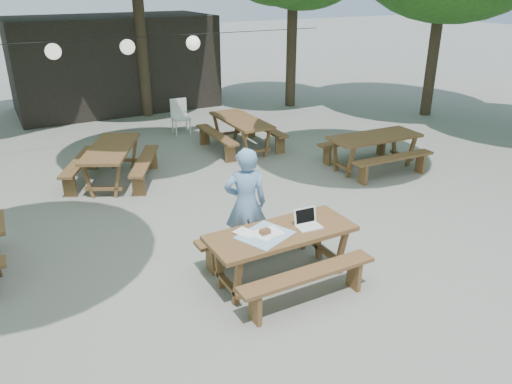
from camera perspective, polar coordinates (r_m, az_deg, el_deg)
The scene contains 11 objects.
ground at distance 7.58m, azimuth 1.00°, elevation -7.14°, with size 80.00×80.00×0.00m, color slate.
pavilion at distance 16.78m, azimuth -15.93°, elevation 14.02°, with size 6.00×3.00×2.80m, color black.
main_picnic_table at distance 6.81m, azimuth 2.85°, elevation -7.18°, with size 2.00×1.58×0.75m.
picnic_table_ne at distance 11.11m, azimuth 13.28°, elevation 4.52°, with size 2.04×1.67×0.75m.
picnic_table_far_w at distance 10.49m, azimuth -16.09°, elevation 3.11°, with size 2.27×2.41×0.75m.
picnic_table_far_e at distance 12.12m, azimuth -1.71°, elevation 6.70°, with size 1.60×2.01×0.75m.
woman at distance 7.17m, azimuth -1.18°, elevation -1.38°, with size 0.62×0.41×1.69m, color #6C92C5.
plastic_chair at distance 13.62m, azimuth -8.57°, elevation 7.74°, with size 0.48×0.48×0.90m.
laptop at distance 6.77m, azimuth 5.86°, elevation -3.40°, with size 0.35×0.28×0.24m.
tabletop_clutter at distance 6.52m, azimuth 0.97°, elevation -4.84°, with size 0.81×0.76×0.08m.
paper_lanterns at distance 12.15m, azimuth -14.41°, elevation 15.78°, with size 9.00×0.34×0.38m.
Camera 1 is at (-3.25, -5.67, 3.82)m, focal length 35.00 mm.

